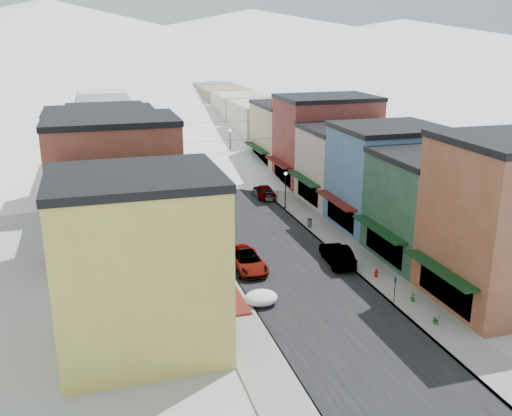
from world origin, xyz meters
TOP-DOWN VIEW (x-y plane):
  - ground at (0.00, 0.00)m, footprint 600.00×600.00m
  - road at (0.00, 60.00)m, footprint 10.00×160.00m
  - sidewalk_left at (-6.60, 60.00)m, footprint 3.20×160.00m
  - sidewalk_right at (6.60, 60.00)m, footprint 3.20×160.00m
  - curb_left at (-5.05, 60.00)m, footprint 0.10×160.00m
  - curb_right at (5.05, 60.00)m, footprint 0.10×160.00m
  - bldg_l_yellow at (-13.19, 4.00)m, footprint 11.30×8.70m
  - bldg_l_cream at (-13.19, 12.50)m, footprint 11.30×8.20m
  - bldg_l_brick_near at (-13.69, 20.50)m, footprint 12.30×8.20m
  - bldg_l_grayblue at (-13.19, 29.00)m, footprint 11.30×9.20m
  - bldg_l_brick_far at (-14.19, 38.00)m, footprint 13.30×9.20m
  - bldg_l_tan at (-13.19, 48.00)m, footprint 11.30×11.20m
  - bldg_r_green at (13.19, 12.00)m, footprint 11.30×9.20m
  - bldg_r_blue at (13.19, 21.00)m, footprint 11.30×9.20m
  - bldg_r_cream at (13.69, 30.00)m, footprint 12.30×9.20m
  - bldg_r_brick_far at (14.19, 39.00)m, footprint 13.30×9.20m
  - bldg_r_tan at (13.19, 49.00)m, footprint 11.30×11.20m
  - distant_blocks at (0.00, 83.00)m, footprint 34.00×55.00m
  - mountain_ridge at (-19.47, 277.18)m, footprint 670.00×340.00m
  - overhead_cables at (0.00, 47.50)m, footprint 16.40×15.04m
  - car_white_suv at (-3.50, 13.90)m, footprint 2.51×5.43m
  - car_silver_sedan at (-3.50, 14.95)m, footprint 2.05×4.69m
  - car_dark_hatch at (-3.50, 35.90)m, footprint 1.63×4.12m
  - car_silver_wagon at (-3.50, 37.25)m, footprint 2.24×4.75m
  - car_green_sedan at (4.30, 12.97)m, footprint 2.39×5.40m
  - car_gray_suv at (4.30, 34.48)m, footprint 2.18×4.91m
  - car_black_sedan at (4.30, 34.31)m, footprint 2.34×4.76m
  - car_lane_silver at (-1.22, 47.05)m, footprint 1.98×4.57m
  - car_lane_white at (1.46, 63.26)m, footprint 3.17×6.07m
  - fire_hydrant at (6.11, 9.24)m, footprint 0.41×0.31m
  - parking_sign at (5.20, 4.73)m, footprint 0.11×0.27m
  - trash_can at (5.46, 22.38)m, footprint 0.50×0.50m
  - streetlamp_near at (5.20, 29.25)m, footprint 0.35×0.35m
  - streetlamp_far at (5.20, 55.00)m, footprint 0.41×0.41m
  - planter_near at (6.31, 1.00)m, footprint 0.66×0.62m
  - planter_far at (6.62, 4.48)m, footprint 0.46×0.46m
  - snow_pile_near at (-4.28, 7.57)m, footprint 2.50×2.74m
  - snow_pile_mid at (-4.86, 19.59)m, footprint 2.65×2.83m
  - snow_pile_far at (-4.28, 37.23)m, footprint 2.24×2.58m

SIDE VIEW (x-z plane):
  - ground at x=0.00m, z-range 0.00..0.00m
  - road at x=0.00m, z-range 0.00..0.01m
  - sidewalk_left at x=-6.60m, z-range 0.00..0.15m
  - sidewalk_right at x=6.60m, z-range 0.00..0.15m
  - curb_left at x=-5.05m, z-range 0.00..0.15m
  - curb_right at x=5.05m, z-range 0.00..0.15m
  - snow_pile_far at x=-4.28m, z-range -0.02..0.93m
  - planter_near at x=6.31m, z-range 0.15..0.76m
  - planter_far at x=6.62m, z-range 0.15..0.76m
  - fire_hydrant at x=6.11m, z-range 0.12..0.81m
  - snow_pile_near at x=-4.28m, z-range -0.02..1.03m
  - snow_pile_mid at x=-4.86m, z-range -0.02..1.10m
  - trash_can at x=5.46m, z-range 0.16..1.01m
  - car_black_sedan at x=4.30m, z-range 0.00..1.33m
  - car_dark_hatch at x=-3.50m, z-range 0.00..1.34m
  - car_silver_wagon at x=-3.50m, z-range 0.00..1.34m
  - car_white_suv at x=-3.50m, z-range 0.00..1.51m
  - car_lane_silver at x=-1.22m, z-range 0.00..1.53m
  - car_silver_sedan at x=-3.50m, z-range 0.00..1.57m
  - car_lane_white at x=1.46m, z-range 0.00..1.63m
  - car_gray_suv at x=4.30m, z-range 0.00..1.64m
  - car_green_sedan at x=4.30m, z-range 0.00..1.72m
  - parking_sign at x=5.20m, z-range 0.32..2.36m
  - streetlamp_near at x=5.20m, z-range 0.70..4.88m
  - streetlamp_far at x=5.20m, z-range 0.79..5.69m
  - distant_blocks at x=0.00m, z-range 0.00..8.00m
  - bldg_r_cream at x=13.69m, z-range 0.01..9.01m
  - bldg_l_grayblue at x=-13.19m, z-range 0.01..9.01m
  - bldg_r_tan at x=13.19m, z-range 0.01..9.51m
  - bldg_r_green at x=13.19m, z-range 0.01..9.51m
  - bldg_l_cream at x=-13.19m, z-range 0.01..9.51m
  - bldg_l_tan at x=-13.19m, z-range 0.01..10.01m
  - bldg_r_blue at x=13.19m, z-range 0.01..10.51m
  - bldg_l_brick_far at x=-14.19m, z-range 0.01..11.01m
  - bldg_r_brick_far at x=14.19m, z-range 0.01..11.51m
  - bldg_l_yellow at x=-13.19m, z-range 0.01..11.51m
  - overhead_cables at x=0.00m, z-range 6.18..6.22m
  - bldg_l_brick_near at x=-13.69m, z-range 0.01..12.51m
  - mountain_ridge at x=-19.47m, z-range -2.64..31.36m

